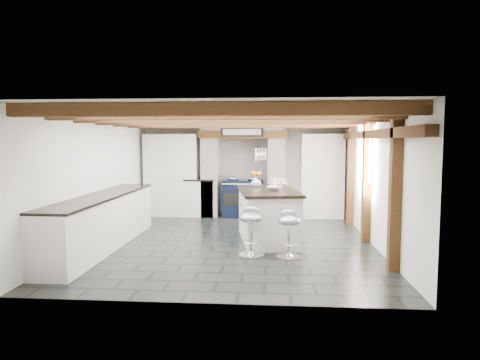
# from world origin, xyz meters

# --- Properties ---
(ground) EXTENTS (6.00, 6.00, 0.00)m
(ground) POSITION_xyz_m (0.00, 0.00, 0.00)
(ground) COLOR black
(ground) RESTS_ON ground
(room_shell) EXTENTS (6.00, 6.03, 6.00)m
(room_shell) POSITION_xyz_m (-0.61, 1.42, 1.07)
(room_shell) COLOR white
(room_shell) RESTS_ON ground
(range_cooker) EXTENTS (1.00, 0.63, 0.99)m
(range_cooker) POSITION_xyz_m (0.00, 2.68, 0.47)
(range_cooker) COLOR black
(range_cooker) RESTS_ON ground
(kitchen_island) EXTENTS (1.28, 2.05, 1.27)m
(kitchen_island) POSITION_xyz_m (0.63, 0.18, 0.49)
(kitchen_island) COLOR white
(kitchen_island) RESTS_ON ground
(bar_stool_near) EXTENTS (0.41, 0.41, 0.76)m
(bar_stool_near) POSITION_xyz_m (0.98, -1.00, 0.47)
(bar_stool_near) COLOR silver
(bar_stool_near) RESTS_ON ground
(bar_stool_far) EXTENTS (0.50, 0.50, 0.79)m
(bar_stool_far) POSITION_xyz_m (0.39, -0.94, 0.49)
(bar_stool_far) COLOR silver
(bar_stool_far) RESTS_ON ground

